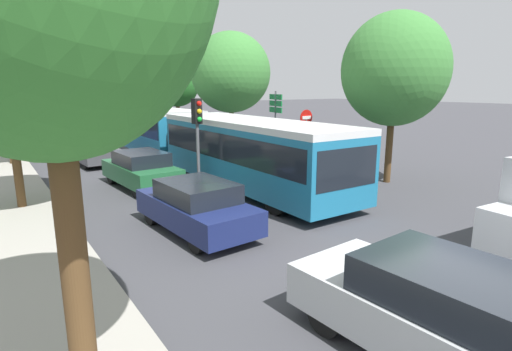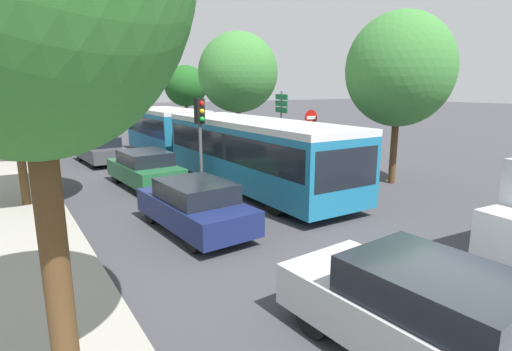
# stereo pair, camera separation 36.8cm
# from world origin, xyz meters

# --- Properties ---
(ground_plane) EXTENTS (200.00, 200.00, 0.00)m
(ground_plane) POSITION_xyz_m (0.00, 0.00, 0.00)
(ground_plane) COLOR #3D3D42
(kerb_strip_left) EXTENTS (3.20, 50.03, 0.14)m
(kerb_strip_left) POSITION_xyz_m (-6.23, 20.01, 0.07)
(kerb_strip_left) COLOR #9E998E
(kerb_strip_left) RESTS_ON ground
(articulated_bus) EXTENTS (2.86, 17.63, 2.61)m
(articulated_bus) POSITION_xyz_m (1.87, 12.85, 1.51)
(articulated_bus) COLOR teal
(articulated_bus) RESTS_ON ground
(city_bus_rear) EXTENTS (3.09, 11.48, 2.45)m
(city_bus_rear) POSITION_xyz_m (-1.75, 40.03, 1.41)
(city_bus_rear) COLOR teal
(city_bus_rear) RESTS_ON ground
(queued_car_silver) EXTENTS (2.05, 4.34, 1.47)m
(queued_car_silver) POSITION_xyz_m (-1.52, -0.66, 0.75)
(queued_car_silver) COLOR #B7BABF
(queued_car_silver) RESTS_ON ground
(queued_car_navy) EXTENTS (1.92, 4.07, 1.38)m
(queued_car_navy) POSITION_xyz_m (-1.97, 5.94, 0.70)
(queued_car_navy) COLOR navy
(queued_car_navy) RESTS_ON ground
(queued_car_green) EXTENTS (1.95, 4.12, 1.40)m
(queued_car_green) POSITION_xyz_m (-1.54, 11.57, 0.71)
(queued_car_green) COLOR #236638
(queued_car_green) RESTS_ON ground
(queued_car_graphite) EXTENTS (1.92, 4.05, 1.38)m
(queued_car_graphite) POSITION_xyz_m (-1.91, 17.68, 0.70)
(queued_car_graphite) COLOR #47474C
(queued_car_graphite) RESTS_ON ground
(queued_car_blue) EXTENTS (2.10, 4.45, 1.51)m
(queued_car_blue) POSITION_xyz_m (-1.91, 23.83, 0.77)
(queued_car_blue) COLOR #284799
(queued_car_blue) RESTS_ON ground
(traffic_light) EXTENTS (0.36, 0.39, 3.40)m
(traffic_light) POSITION_xyz_m (0.03, 9.79, 2.50)
(traffic_light) COLOR #56595E
(traffic_light) RESTS_ON ground
(no_entry_sign) EXTENTS (0.70, 0.08, 2.82)m
(no_entry_sign) POSITION_xyz_m (5.64, 10.22, 1.88)
(no_entry_sign) COLOR #56595E
(no_entry_sign) RESTS_ON ground
(direction_sign_post) EXTENTS (0.32, 1.39, 3.60)m
(direction_sign_post) POSITION_xyz_m (6.64, 13.80, 2.57)
(direction_sign_post) COLOR #56595E
(direction_sign_post) RESTS_ON ground
(tree_left_mid) EXTENTS (4.77, 4.77, 6.70)m
(tree_left_mid) POSITION_xyz_m (-5.68, 10.66, 4.25)
(tree_left_mid) COLOR #51381E
(tree_left_mid) RESTS_ON ground
(tree_left_far) EXTENTS (3.45, 3.45, 5.75)m
(tree_left_far) POSITION_xyz_m (-5.26, 19.43, 4.07)
(tree_left_far) COLOR #51381E
(tree_left_far) RESTS_ON ground
(tree_left_distant) EXTENTS (3.88, 3.88, 7.33)m
(tree_left_distant) POSITION_xyz_m (-5.16, 26.40, 4.82)
(tree_left_distant) COLOR #51381E
(tree_left_distant) RESTS_ON ground
(tree_right_near) EXTENTS (4.08, 4.08, 6.62)m
(tree_right_near) POSITION_xyz_m (7.08, 6.69, 4.34)
(tree_right_near) COLOR #51381E
(tree_right_near) RESTS_ON ground
(tree_right_mid) EXTENTS (5.15, 5.15, 7.31)m
(tree_right_mid) POSITION_xyz_m (7.37, 19.58, 4.73)
(tree_right_mid) COLOR #51381E
(tree_right_mid) RESTS_ON ground
(tree_right_far) EXTENTS (3.58, 3.58, 5.64)m
(tree_right_far) POSITION_xyz_m (7.60, 28.74, 3.91)
(tree_right_far) COLOR #51381E
(tree_right_far) RESTS_ON ground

